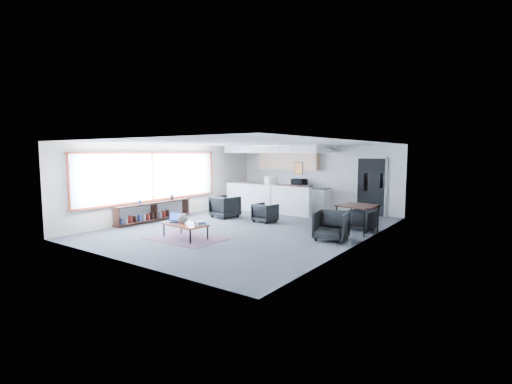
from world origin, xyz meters
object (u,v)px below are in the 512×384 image
Objects in this scene: laptop at (174,219)px; book_stack at (200,223)px; ceramic_pot at (183,219)px; dining_table at (358,207)px; dining_chair_near at (331,227)px; armchair_left at (225,205)px; floor_lamp at (271,182)px; coffee_table at (185,225)px; dining_chair_far at (362,221)px; microwave at (299,182)px; armchair_right at (265,212)px.

laptop reaches higher than book_stack.
laptop is at bearing 172.99° from ceramic_pot.
laptop is 5.20m from dining_table.
dining_table reaches higher than dining_chair_near.
laptop is 0.41× the size of dining_table.
floor_lamp is (1.55, 0.61, 0.87)m from armchair_left.
coffee_table is 5.15m from dining_chair_far.
floor_lamp is at bearing 142.41° from dining_chair_near.
laptop is 0.30× the size of floor_lamp.
laptop is at bearing -139.70° from dining_table.
armchair_right is at bearing -75.66° from microwave.
armchair_right reaches higher than dining_chair_far.
dining_chair_near reaches higher than coffee_table.
ceramic_pot reaches higher than dining_chair_far.
floor_lamp is at bearing 56.31° from laptop.
dining_table reaches higher than laptop.
armchair_left reaches higher than book_stack.
coffee_table is 4.89m from dining_table.
laptop is at bearing 48.51° from dining_chair_far.
armchair_right is 1.20× the size of microwave.
microwave reaches higher than dining_chair_far.
floor_lamp is 2.57× the size of dining_chair_far.
microwave is (0.39, 6.36, 0.64)m from laptop.
floor_lamp reaches higher than armchair_left.
armchair_right is at bearing 81.80° from ceramic_pot.
book_stack is at bearing 19.28° from coffee_table.
coffee_table is 1.90× the size of armchair_right.
ceramic_pot is 0.47× the size of dining_chair_far.
ceramic_pot reaches higher than coffee_table.
armchair_right is 1.19× the size of dining_chair_far.
book_stack is (0.50, 0.14, -0.09)m from ceramic_pot.
book_stack is at bearing -79.52° from microwave.
dining_chair_near is (-0.23, -1.26, -0.38)m from dining_table.
coffee_table is at bearing -24.27° from laptop.
dining_chair_near is at bearing 35.29° from book_stack.
laptop is 0.64× the size of armchair_right.
laptop is at bearing -87.59° from microwave.
armchair_right is at bearing 89.13° from coffee_table.
laptop is at bearing 81.17° from armchair_right.
coffee_table is at bearing 120.73° from armchair_left.
dining_table is at bearing -6.68° from floor_lamp.
dining_chair_near is at bearing -28.72° from floor_lamp.
coffee_table is at bearing -167.19° from book_stack.
armchair_right is (0.86, 3.21, -0.14)m from laptop.
armchair_left is (-0.82, 3.13, -0.05)m from laptop.
dining_chair_far is 4.51m from microwave.
ceramic_pot is 3.30m from armchair_right.
coffee_table is 0.88× the size of floor_lamp.
laptop is 3.24m from armchair_left.
coffee_table is at bearing -156.16° from dining_chair_near.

